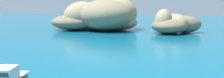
{
  "coord_description": "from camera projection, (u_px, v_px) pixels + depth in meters",
  "views": [
    {
      "loc": [
        8.7,
        -7.67,
        6.87
      ],
      "look_at": [
        -2.0,
        20.82,
        3.0
      ],
      "focal_mm": 40.85,
      "sensor_mm": 36.0,
      "label": 1
    }
  ],
  "objects": [
    {
      "name": "islet_small",
      "position": [
        172.0,
        24.0,
        65.79
      ],
      "size": [
        14.02,
        14.46,
        6.29
      ],
      "color": "#9E8966",
      "rests_on": "ground"
    },
    {
      "name": "islet_large",
      "position": [
        102.0,
        17.0,
        75.1
      ],
      "size": [
        28.03,
        25.95,
        9.82
      ],
      "color": "#84755B",
      "rests_on": "ground"
    }
  ]
}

